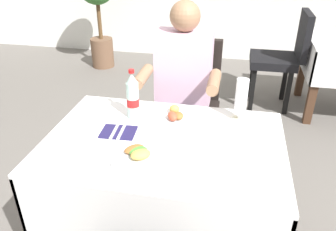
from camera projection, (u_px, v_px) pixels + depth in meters
name	position (u px, v px, depth m)	size (l,w,h in m)	color
main_dining_table	(164.00, 169.00, 1.70)	(1.14, 0.78, 0.74)	white
chair_far_diner_seat	(187.00, 103.00, 2.38)	(0.44, 0.50, 0.97)	black
seated_diner_far	(182.00, 88.00, 2.22)	(0.50, 0.46, 1.26)	#282D42
plate_near_camera	(139.00, 156.00, 1.48)	(0.26, 0.26, 0.05)	white
plate_far_diner	(173.00, 116.00, 1.79)	(0.25, 0.25, 0.06)	white
beer_glass_left	(241.00, 99.00, 1.75)	(0.07, 0.07, 0.23)	white
cola_bottle_primary	(133.00, 97.00, 1.77)	(0.07, 0.07, 0.27)	silver
napkin_cutlery_set	(118.00, 132.00, 1.68)	(0.18, 0.19, 0.01)	#231E4C
background_chair_left	(283.00, 55.00, 3.31)	(0.50, 0.44, 0.97)	black
potted_plant_corner	(98.00, 2.00, 4.21)	(0.47, 0.47, 1.28)	brown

